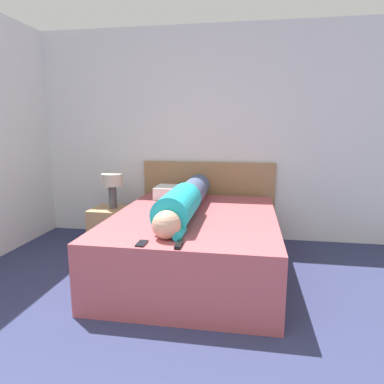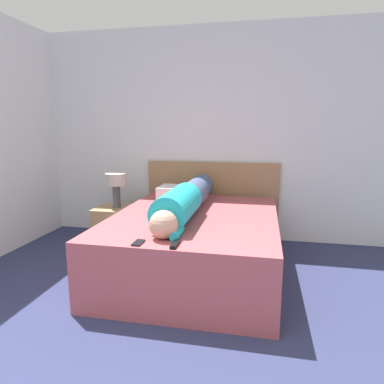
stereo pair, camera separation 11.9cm
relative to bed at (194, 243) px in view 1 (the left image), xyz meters
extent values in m
cube|color=white|center=(-0.23, 1.17, 1.01)|extent=(5.08, 0.06, 2.60)
cube|color=#A84C51|center=(0.00, 0.00, 0.00)|extent=(1.54, 1.96, 0.58)
cube|color=#A37A51|center=(0.00, 1.10, 0.20)|extent=(1.66, 0.04, 0.97)
cube|color=tan|center=(-1.08, 0.62, -0.06)|extent=(0.50, 0.45, 0.45)
cylinder|color=#4C4C51|center=(-1.08, 0.62, 0.30)|extent=(0.09, 0.09, 0.27)
cylinder|color=beige|center=(-1.08, 0.62, 0.51)|extent=(0.25, 0.25, 0.14)
sphere|color=tan|center=(-0.09, -0.74, 0.40)|extent=(0.22, 0.22, 0.22)
cylinder|color=#1EADB7|center=(-0.09, -0.31, 0.44)|extent=(0.30, 0.73, 0.30)
cylinder|color=#47567A|center=(-0.09, 0.49, 0.42)|extent=(0.26, 0.87, 0.26)
cylinder|color=#1EADB7|center=(0.00, -0.69, 0.32)|extent=(0.07, 0.22, 0.07)
cube|color=white|center=(-0.30, 0.74, 0.36)|extent=(0.56, 0.35, 0.14)
cube|color=black|center=(0.03, -0.89, 0.30)|extent=(0.04, 0.15, 0.02)
cube|color=black|center=(-0.24, -0.89, 0.29)|extent=(0.06, 0.13, 0.01)
camera|label=1|loc=(0.50, -3.14, 1.12)|focal=32.00mm
camera|label=2|loc=(0.61, -3.11, 1.12)|focal=32.00mm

